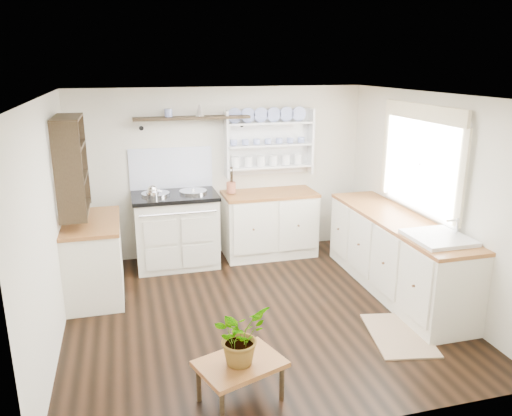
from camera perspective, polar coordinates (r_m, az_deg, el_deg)
The scene contains 19 objects.
floor at distance 5.55m, azimuth 0.19°, elevation -11.73°, with size 4.00×3.80×0.01m, color black.
wall_back at distance 6.90m, azimuth -3.94°, elevation 4.08°, with size 4.00×0.02×2.30m, color beige.
wall_right at distance 5.93m, azimuth 19.19°, elevation 1.17°, with size 0.02×3.80×2.30m, color beige.
wall_left at distance 5.00m, azimuth -22.55°, elevation -1.93°, with size 0.02×3.80×2.30m, color beige.
ceiling at distance 4.91m, azimuth 0.21°, elevation 12.73°, with size 4.00×3.80×0.01m, color white.
window at distance 5.94m, azimuth 18.35°, elevation 5.38°, with size 0.08×1.55×1.22m.
aga_cooker at distance 6.66m, azimuth -9.11°, elevation -2.38°, with size 1.09×0.75×1.00m.
back_cabinets at distance 6.94m, azimuth 1.52°, elevation -1.72°, with size 1.27×0.63×0.90m.
right_cabinets at distance 6.06m, azimuth 15.70°, elevation -5.07°, with size 0.62×2.43×0.90m.
belfast_sink at distance 5.36m, azimuth 20.00°, elevation -4.41°, with size 0.55×0.60×0.45m.
left_cabinets at distance 6.03m, azimuth -18.00°, elevation -5.37°, with size 0.62×1.13×0.90m.
plate_rack at distance 6.95m, azimuth 1.37°, elevation 7.59°, with size 1.20×0.22×0.90m.
high_shelf at distance 6.60m, azimuth -7.32°, elevation 10.10°, with size 1.50×0.29×0.16m.
left_shelving at distance 5.75m, azimuth -20.34°, elevation 4.70°, with size 0.28×0.80×1.05m, color black.
kettle at distance 6.38m, azimuth -11.71°, elevation 1.65°, with size 0.16×0.16×0.20m, color silver, non-canonical shape.
utensil_crock at distance 6.75m, azimuth -2.87°, elevation 2.36°, with size 0.12×0.12×0.15m, color #A1553B.
center_table at distance 4.11m, azimuth -1.82°, elevation -17.68°, with size 0.77×0.65×0.35m.
potted_plant at distance 3.96m, azimuth -1.85°, elevation -14.35°, with size 0.42×0.36×0.47m, color #3F7233.
floor_rug at distance 5.30m, azimuth 16.00°, elevation -13.76°, with size 0.55×0.85×0.02m, color #7D6048.
Camera 1 is at (-1.28, -4.72, 2.60)m, focal length 35.00 mm.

